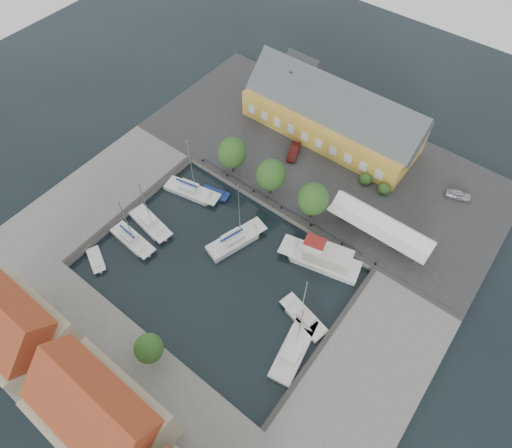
{
  "coord_description": "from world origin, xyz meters",
  "views": [
    {
      "loc": [
        20.67,
        -20.77,
        49.41
      ],
      "look_at": [
        0.0,
        6.0,
        1.5
      ],
      "focal_mm": 30.0,
      "sensor_mm": 36.0,
      "label": 1
    }
  ],
  "objects_px": {
    "west_boat_d": "(132,240)",
    "east_boat_b": "(304,319)",
    "east_boat_c": "(293,351)",
    "west_boat_c": "(150,224)",
    "car_red": "(294,152)",
    "launch_sw": "(97,260)",
    "center_sailboat": "(235,241)",
    "west_boat_a": "(191,192)",
    "warehouse": "(330,114)",
    "car_silver": "(458,195)",
    "tent_canopy": "(380,226)",
    "launch_nw": "(214,194)",
    "trawler": "(323,258)"
  },
  "relations": [
    {
      "from": "car_silver",
      "to": "east_boat_b",
      "type": "relative_size",
      "value": 0.38
    },
    {
      "from": "launch_nw",
      "to": "east_boat_c",
      "type": "bearing_deg",
      "value": -28.37
    },
    {
      "from": "warehouse",
      "to": "launch_nw",
      "type": "distance_m",
      "value": 22.41
    },
    {
      "from": "trawler",
      "to": "launch_nw",
      "type": "bearing_deg",
      "value": 179.93
    },
    {
      "from": "car_silver",
      "to": "launch_sw",
      "type": "relative_size",
      "value": 0.78
    },
    {
      "from": "tent_canopy",
      "to": "launch_sw",
      "type": "xyz_separation_m",
      "value": [
        -27.81,
        -25.43,
        -3.59
      ]
    },
    {
      "from": "west_boat_d",
      "to": "launch_nw",
      "type": "relative_size",
      "value": 2.17
    },
    {
      "from": "car_red",
      "to": "launch_sw",
      "type": "height_order",
      "value": "car_red"
    },
    {
      "from": "tent_canopy",
      "to": "car_red",
      "type": "relative_size",
      "value": 3.42
    },
    {
      "from": "center_sailboat",
      "to": "west_boat_c",
      "type": "xyz_separation_m",
      "value": [
        -11.35,
        -5.09,
        -0.1
      ]
    },
    {
      "from": "car_red",
      "to": "west_boat_a",
      "type": "relative_size",
      "value": 0.35
    },
    {
      "from": "west_boat_a",
      "to": "west_boat_c",
      "type": "height_order",
      "value": "west_boat_a"
    },
    {
      "from": "east_boat_c",
      "to": "tent_canopy",
      "type": "bearing_deg",
      "value": 89.89
    },
    {
      "from": "west_boat_a",
      "to": "west_boat_d",
      "type": "relative_size",
      "value": 1.14
    },
    {
      "from": "west_boat_a",
      "to": "launch_sw",
      "type": "distance_m",
      "value": 16.5
    },
    {
      "from": "car_silver",
      "to": "east_boat_b",
      "type": "height_order",
      "value": "east_boat_b"
    },
    {
      "from": "tent_canopy",
      "to": "east_boat_c",
      "type": "distance_m",
      "value": 19.83
    },
    {
      "from": "car_red",
      "to": "launch_nw",
      "type": "distance_m",
      "value": 14.18
    },
    {
      "from": "east_boat_b",
      "to": "west_boat_d",
      "type": "height_order",
      "value": "west_boat_d"
    },
    {
      "from": "west_boat_c",
      "to": "tent_canopy",
      "type": "bearing_deg",
      "value": 32.66
    },
    {
      "from": "center_sailboat",
      "to": "west_boat_d",
      "type": "relative_size",
      "value": 1.19
    },
    {
      "from": "west_boat_c",
      "to": "warehouse",
      "type": "bearing_deg",
      "value": 72.37
    },
    {
      "from": "west_boat_a",
      "to": "west_boat_c",
      "type": "bearing_deg",
      "value": -94.16
    },
    {
      "from": "trawler",
      "to": "launch_sw",
      "type": "distance_m",
      "value": 30.09
    },
    {
      "from": "west_boat_d",
      "to": "launch_nw",
      "type": "bearing_deg",
      "value": 75.21
    },
    {
      "from": "warehouse",
      "to": "west_boat_a",
      "type": "distance_m",
      "value": 25.03
    },
    {
      "from": "center_sailboat",
      "to": "east_boat_b",
      "type": "distance_m",
      "value": 14.23
    },
    {
      "from": "east_boat_b",
      "to": "east_boat_c",
      "type": "bearing_deg",
      "value": -73.72
    },
    {
      "from": "car_red",
      "to": "launch_nw",
      "type": "height_order",
      "value": "car_red"
    },
    {
      "from": "warehouse",
      "to": "car_red",
      "type": "distance_m",
      "value": 8.49
    },
    {
      "from": "tent_canopy",
      "to": "west_boat_c",
      "type": "distance_m",
      "value": 31.51
    },
    {
      "from": "center_sailboat",
      "to": "west_boat_c",
      "type": "bearing_deg",
      "value": -155.83
    },
    {
      "from": "west_boat_d",
      "to": "east_boat_b",
      "type": "bearing_deg",
      "value": 11.2
    },
    {
      "from": "warehouse",
      "to": "launch_sw",
      "type": "bearing_deg",
      "value": -105.93
    },
    {
      "from": "car_silver",
      "to": "east_boat_b",
      "type": "xyz_separation_m",
      "value": [
        -7.24,
        -28.76,
        -1.35
      ]
    },
    {
      "from": "car_silver",
      "to": "launch_nw",
      "type": "distance_m",
      "value": 35.46
    },
    {
      "from": "west_boat_d",
      "to": "east_boat_c",
      "type": "bearing_deg",
      "value": 1.79
    },
    {
      "from": "car_silver",
      "to": "west_boat_d",
      "type": "distance_m",
      "value": 46.72
    },
    {
      "from": "car_red",
      "to": "east_boat_b",
      "type": "height_order",
      "value": "east_boat_b"
    },
    {
      "from": "west_boat_d",
      "to": "launch_sw",
      "type": "distance_m",
      "value": 5.29
    },
    {
      "from": "east_boat_b",
      "to": "launch_nw",
      "type": "xyz_separation_m",
      "value": [
        -21.6,
        8.17,
        -0.17
      ]
    },
    {
      "from": "east_boat_c",
      "to": "west_boat_c",
      "type": "distance_m",
      "value": 26.46
    },
    {
      "from": "west_boat_c",
      "to": "launch_sw",
      "type": "height_order",
      "value": "west_boat_c"
    },
    {
      "from": "west_boat_a",
      "to": "east_boat_b",
      "type": "bearing_deg",
      "value": -14.49
    },
    {
      "from": "tent_canopy",
      "to": "east_boat_c",
      "type": "relative_size",
      "value": 1.28
    },
    {
      "from": "car_silver",
      "to": "trawler",
      "type": "height_order",
      "value": "trawler"
    },
    {
      "from": "east_boat_b",
      "to": "center_sailboat",
      "type": "bearing_deg",
      "value": 165.42
    },
    {
      "from": "east_boat_c",
      "to": "west_boat_a",
      "type": "relative_size",
      "value": 0.95
    },
    {
      "from": "east_boat_c",
      "to": "west_boat_c",
      "type": "relative_size",
      "value": 1.06
    },
    {
      "from": "center_sailboat",
      "to": "east_boat_b",
      "type": "relative_size",
      "value": 1.29
    }
  ]
}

